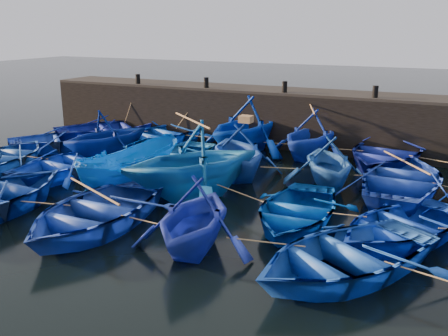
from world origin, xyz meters
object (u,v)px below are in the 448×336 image
at_px(boat_0, 110,128).
at_px(wooden_crate, 246,119).
at_px(boat_13, 8,156).
at_px(boat_8, 172,157).

relative_size(boat_0, wooden_crate, 11.59).
bearing_deg(wooden_crate, boat_13, -164.65).
bearing_deg(boat_0, boat_13, 123.15).
height_order(boat_8, wooden_crate, wooden_crate).
distance_m(boat_0, wooden_crate, 9.68).
height_order(boat_0, boat_8, boat_0).
relative_size(boat_0, boat_13, 1.17).
xyz_separation_m(boat_0, boat_13, (-0.49, -5.99, -0.08)).
bearing_deg(wooden_crate, boat_0, 158.95).
bearing_deg(boat_8, boat_0, 148.99).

